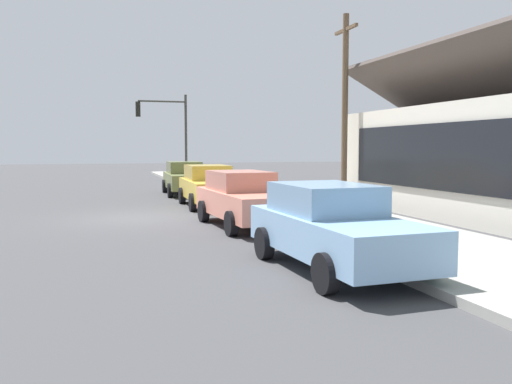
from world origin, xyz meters
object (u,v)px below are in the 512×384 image
at_px(car_skyblue, 333,226).
at_px(utility_pole_wooden, 345,106).
at_px(traffic_light_main, 167,125).
at_px(fire_hydrant_red, 327,218).
at_px(car_mustard, 209,186).
at_px(car_coral, 244,198).
at_px(car_olive, 185,178).

relative_size(car_skyblue, utility_pole_wooden, 0.61).
height_order(traffic_light_main, utility_pole_wooden, utility_pole_wooden).
bearing_deg(fire_hydrant_red, car_mustard, -170.50).
height_order(car_coral, fire_hydrant_red, car_coral).
bearing_deg(car_olive, traffic_light_main, -173.13).
distance_m(car_olive, fire_hydrant_red, 13.59).
xyz_separation_m(car_mustard, car_skyblue, (11.22, -0.04, 0.00)).
bearing_deg(fire_hydrant_red, car_coral, -149.84).
xyz_separation_m(car_coral, car_skyblue, (5.77, 0.10, 0.00)).
bearing_deg(utility_pole_wooden, fire_hydrant_red, -29.23).
height_order(car_coral, utility_pole_wooden, utility_pole_wooden).
height_order(utility_pole_wooden, fire_hydrant_red, utility_pole_wooden).
bearing_deg(car_skyblue, car_olive, 177.70).
bearing_deg(car_coral, fire_hydrant_red, 26.98).
height_order(car_mustard, traffic_light_main, traffic_light_main).
relative_size(car_olive, car_skyblue, 1.01).
xyz_separation_m(traffic_light_main, fire_hydrant_red, (17.52, 1.66, -2.99)).
xyz_separation_m(car_olive, fire_hydrant_red, (13.52, 1.35, -0.32)).
xyz_separation_m(car_mustard, fire_hydrant_red, (7.99, 1.34, -0.32)).
relative_size(car_coral, car_skyblue, 1.02).
relative_size(car_mustard, car_coral, 0.96).
bearing_deg(car_coral, utility_pole_wooden, 126.86).
bearing_deg(traffic_light_main, fire_hydrant_red, 5.41).
bearing_deg(car_mustard, car_skyblue, 1.05).
xyz_separation_m(car_skyblue, fire_hydrant_red, (-3.23, 1.38, -0.32)).
height_order(car_mustard, car_coral, same).
xyz_separation_m(car_olive, traffic_light_main, (-4.00, -0.31, 2.68)).
relative_size(car_olive, car_mustard, 1.03).
bearing_deg(car_olive, car_coral, 1.71).
distance_m(car_skyblue, fire_hydrant_red, 3.53).
relative_size(traffic_light_main, fire_hydrant_red, 7.32).
height_order(car_olive, car_skyblue, same).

